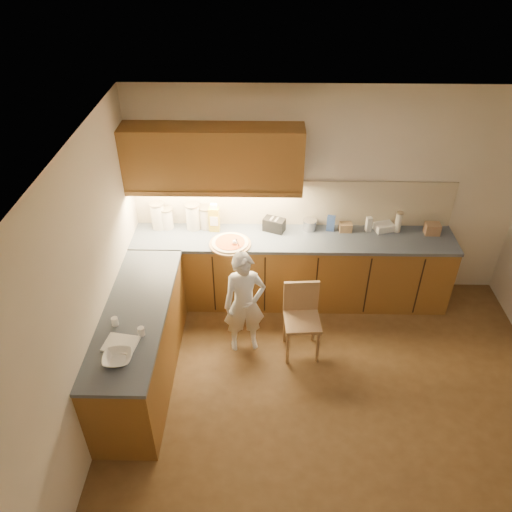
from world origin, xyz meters
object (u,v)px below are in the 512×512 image
object	(u,v)px
oil_jug	(214,218)
toaster	(274,225)
pizza_on_board	(230,243)
child	(244,304)
wooden_chair	(302,314)

from	to	relation	value
oil_jug	toaster	size ratio (longest dim) A/B	1.27
pizza_on_board	child	bearing A→B (deg)	-74.60
oil_jug	wooden_chair	bearing A→B (deg)	-44.41
wooden_chair	oil_jug	size ratio (longest dim) A/B	2.37
pizza_on_board	child	world-z (taller)	child
child	pizza_on_board	bearing A→B (deg)	94.42
wooden_chair	toaster	world-z (taller)	toaster
child	wooden_chair	xyz separation A→B (m)	(0.61, -0.01, -0.13)
toaster	oil_jug	bearing A→B (deg)	-157.01
pizza_on_board	child	distance (m)	0.76
child	toaster	distance (m)	1.10
wooden_chair	oil_jug	bearing A→B (deg)	131.59
toaster	child	bearing A→B (deg)	-85.75
pizza_on_board	wooden_chair	size ratio (longest dim) A/B	0.56
wooden_chair	toaster	size ratio (longest dim) A/B	3.01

